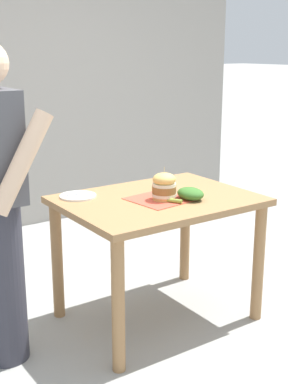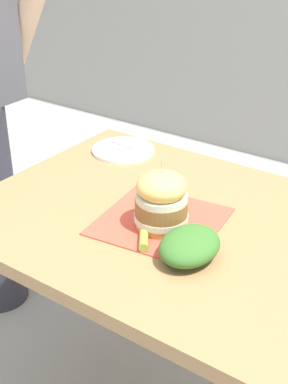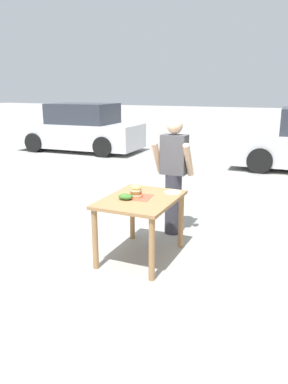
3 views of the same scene
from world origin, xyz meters
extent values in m
plane|color=#9E9E99|center=(0.00, 0.00, 0.00)|extent=(80.00, 80.00, 0.00)
cube|color=#9E7247|center=(0.00, 0.00, 0.77)|extent=(0.84, 1.13, 0.04)
cylinder|color=#9E7247|center=(-0.36, -0.51, 0.37)|extent=(0.07, 0.07, 0.75)
cylinder|color=#9E7247|center=(0.36, -0.51, 0.37)|extent=(0.07, 0.07, 0.75)
cylinder|color=#9E7247|center=(-0.36, 0.51, 0.37)|extent=(0.07, 0.07, 0.75)
cylinder|color=#9E7247|center=(0.36, 0.51, 0.37)|extent=(0.07, 0.07, 0.75)
cube|color=#D64C38|center=(-0.04, 0.02, 0.79)|extent=(0.36, 0.36, 0.00)
cylinder|color=#E5B25B|center=(-0.06, 0.00, 0.80)|extent=(0.14, 0.14, 0.02)
cylinder|color=beige|center=(-0.06, 0.00, 0.82)|extent=(0.15, 0.15, 0.02)
cylinder|color=brown|center=(-0.06, 0.00, 0.85)|extent=(0.14, 0.14, 0.04)
cylinder|color=beige|center=(-0.06, 0.00, 0.88)|extent=(0.14, 0.14, 0.02)
ellipsoid|color=#E5B25B|center=(-0.06, 0.00, 0.91)|extent=(0.14, 0.14, 0.08)
cylinder|color=#D1B77F|center=(-0.06, 0.00, 0.96)|extent=(0.00, 0.00, 0.05)
cylinder|color=#8EA83D|center=(-0.15, -0.01, 0.80)|extent=(0.09, 0.07, 0.02)
cylinder|color=white|center=(0.28, 0.39, 0.79)|extent=(0.22, 0.22, 0.01)
cylinder|color=silver|center=(0.27, 0.39, 0.80)|extent=(0.04, 0.17, 0.01)
cylinder|color=silver|center=(0.30, 0.39, 0.80)|extent=(0.03, 0.17, 0.01)
ellipsoid|color=#386B28|center=(-0.14, -0.14, 0.82)|extent=(0.18, 0.14, 0.07)
cylinder|color=#33333D|center=(0.09, 0.95, 0.45)|extent=(0.24, 0.24, 0.90)
cylinder|color=beige|center=(-0.14, 0.89, 1.13)|extent=(0.09, 0.34, 0.50)
camera|label=1|loc=(-2.49, 1.79, 1.65)|focal=50.00mm
camera|label=2|loc=(-1.10, -0.67, 1.56)|focal=50.00mm
camera|label=3|loc=(1.82, -4.01, 2.09)|focal=35.00mm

